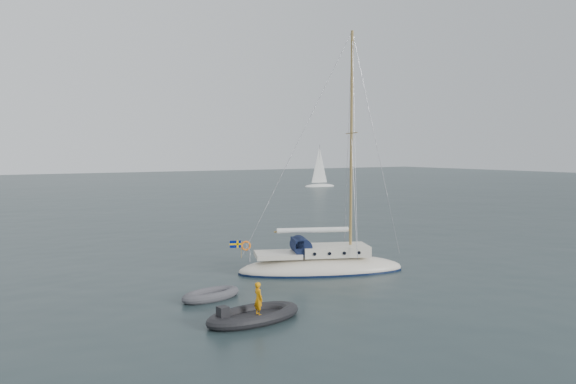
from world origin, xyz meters
TOP-DOWN VIEW (x-y plane):
  - ground at (0.00, 0.00)m, footprint 300.00×300.00m
  - sailboat at (2.46, 0.51)m, footprint 9.96×2.98m
  - dinghy at (-5.28, -1.54)m, footprint 3.09×1.39m
  - rib at (-5.18, -5.55)m, footprint 4.36×1.98m
  - distant_yacht_b at (44.87, 61.74)m, footprint 6.34×3.38m

SIDE VIEW (x-z plane):
  - ground at x=0.00m, z-range 0.00..0.00m
  - dinghy at x=-5.28m, z-range -0.03..0.42m
  - rib at x=-5.18m, z-range -0.54..1.05m
  - sailboat at x=2.46m, z-range -6.02..8.17m
  - distant_yacht_b at x=44.87m, z-range -0.61..7.79m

